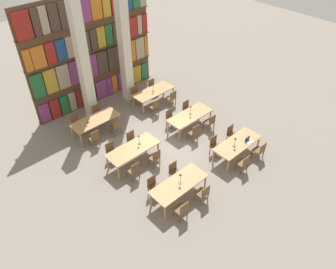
{
  "coord_description": "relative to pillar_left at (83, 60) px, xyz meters",
  "views": [
    {
      "loc": [
        -7.44,
        -8.33,
        9.63
      ],
      "look_at": [
        0.0,
        -0.27,
        0.68
      ],
      "focal_mm": 35.0,
      "sensor_mm": 36.0,
      "label": 1
    }
  ],
  "objects": [
    {
      "name": "pillar_left",
      "position": [
        0.0,
        0.0,
        0.0
      ],
      "size": [
        0.46,
        0.46,
        6.0
      ],
      "color": "silver",
      "rests_on": "ground_plane"
    },
    {
      "name": "chair_0",
      "position": [
        -1.11,
        -7.5,
        -2.54
      ],
      "size": [
        0.42,
        0.4,
        0.86
      ],
      "color": "brown",
      "rests_on": "ground_plane"
    },
    {
      "name": "ground_plane",
      "position": [
        1.15,
        -4.09,
        -3.0
      ],
      "size": [
        40.0,
        40.0,
        0.0
      ],
      "primitive_type": "plane",
      "color": "gray"
    },
    {
      "name": "chair_2",
      "position": [
        -0.02,
        -7.5,
        -2.54
      ],
      "size": [
        0.42,
        0.4,
        0.86
      ],
      "color": "brown",
      "rests_on": "ground_plane"
    },
    {
      "name": "chair_5",
      "position": [
        2.33,
        -6.04,
        -2.54
      ],
      "size": [
        0.42,
        0.4,
        0.86
      ],
      "rotation": [
        0.0,
        0.0,
        3.14
      ],
      "color": "brown",
      "rests_on": "ground_plane"
    },
    {
      "name": "chair_22",
      "position": [
        3.52,
        -2.07,
        -2.54
      ],
      "size": [
        0.42,
        0.4,
        0.86
      ],
      "color": "brown",
      "rests_on": "ground_plane"
    },
    {
      "name": "reading_table_3",
      "position": [
        2.81,
        -4.06,
        -2.32
      ],
      "size": [
        2.23,
        0.92,
        0.76
      ],
      "color": "tan",
      "rests_on": "ground_plane"
    },
    {
      "name": "reading_table_0",
      "position": [
        -0.53,
        -6.76,
        -2.32
      ],
      "size": [
        2.23,
        0.92,
        0.76
      ],
      "color": "tan",
      "rests_on": "ground_plane"
    },
    {
      "name": "chair_19",
      "position": [
        -0.02,
        -0.63,
        -2.54
      ],
      "size": [
        0.42,
        0.4,
        0.86
      ],
      "rotation": [
        0.0,
        0.0,
        3.14
      ],
      "color": "brown",
      "rests_on": "ground_plane"
    },
    {
      "name": "desk_lamp_4",
      "position": [
        -0.98,
        -1.37,
        -1.9
      ],
      "size": [
        0.14,
        0.14,
        0.5
      ],
      "color": "brown",
      "rests_on": "reading_table_4"
    },
    {
      "name": "reading_table_5",
      "position": [
        2.94,
        -1.33,
        -2.32
      ],
      "size": [
        2.23,
        0.92,
        0.76
      ],
      "color": "tan",
      "rests_on": "ground_plane"
    },
    {
      "name": "chair_16",
      "position": [
        -1.2,
        -2.12,
        -2.54
      ],
      "size": [
        0.42,
        0.4,
        0.86
      ],
      "color": "brown",
      "rests_on": "ground_plane"
    },
    {
      "name": "chair_9",
      "position": [
        -1.14,
        -3.37,
        -2.54
      ],
      "size": [
        0.42,
        0.4,
        0.86
      ],
      "rotation": [
        0.0,
        0.0,
        3.14
      ],
      "color": "brown",
      "rests_on": "ground_plane"
    },
    {
      "name": "chair_1",
      "position": [
        -1.11,
        -6.01,
        -2.54
      ],
      "size": [
        0.42,
        0.4,
        0.86
      ],
      "rotation": [
        0.0,
        0.0,
        3.14
      ],
      "color": "brown",
      "rests_on": "ground_plane"
    },
    {
      "name": "chair_18",
      "position": [
        -0.02,
        -2.12,
        -2.54
      ],
      "size": [
        0.42,
        0.4,
        0.86
      ],
      "color": "brown",
      "rests_on": "ground_plane"
    },
    {
      "name": "reading_table_4",
      "position": [
        -0.62,
        -1.38,
        -2.32
      ],
      "size": [
        2.23,
        0.92,
        0.76
      ],
      "color": "tan",
      "rests_on": "ground_plane"
    },
    {
      "name": "chair_13",
      "position": [
        2.29,
        -3.32,
        -2.54
      ],
      "size": [
        0.42,
        0.4,
        0.86
      ],
      "rotation": [
        0.0,
        0.0,
        3.14
      ],
      "color": "brown",
      "rests_on": "ground_plane"
    },
    {
      "name": "pillar_center",
      "position": [
        2.3,
        0.0,
        0.0
      ],
      "size": [
        0.46,
        0.46,
        6.0
      ],
      "color": "silver",
      "rests_on": "ground_plane"
    },
    {
      "name": "chair_7",
      "position": [
        3.46,
        -6.04,
        -2.54
      ],
      "size": [
        0.42,
        0.4,
        0.86
      ],
      "rotation": [
        0.0,
        0.0,
        3.14
      ],
      "color": "brown",
      "rests_on": "ground_plane"
    },
    {
      "name": "laptop",
      "position": [
        3.24,
        -7.05,
        -2.2
      ],
      "size": [
        0.32,
        0.22,
        0.21
      ],
      "color": "silver",
      "rests_on": "reading_table_1"
    },
    {
      "name": "desk_lamp_3",
      "position": [
        2.85,
        -4.04,
        -1.92
      ],
      "size": [
        0.14,
        0.14,
        0.48
      ],
      "color": "brown",
      "rests_on": "reading_table_3"
    },
    {
      "name": "chair_12",
      "position": [
        2.29,
        -4.81,
        -2.54
      ],
      "size": [
        0.42,
        0.4,
        0.86
      ],
      "color": "brown",
      "rests_on": "ground_plane"
    },
    {
      "name": "chair_4",
      "position": [
        2.33,
        -7.53,
        -2.54
      ],
      "size": [
        0.42,
        0.4,
        0.86
      ],
      "color": "brown",
      "rests_on": "ground_plane"
    },
    {
      "name": "desk_lamp_0",
      "position": [
        -0.48,
        -6.77,
        -1.92
      ],
      "size": [
        0.14,
        0.14,
        0.48
      ],
      "color": "brown",
      "rests_on": "reading_table_0"
    },
    {
      "name": "chair_21",
      "position": [
        2.35,
        -0.58,
        -2.54
      ],
      "size": [
        0.42,
        0.4,
        0.86
      ],
      "rotation": [
        0.0,
        0.0,
        3.14
      ],
      "color": "brown",
      "rests_on": "ground_plane"
    },
    {
      "name": "desk_lamp_5",
      "position": [
        2.89,
        -1.36,
        -1.94
      ],
      "size": [
        0.14,
        0.14,
        0.45
      ],
      "color": "brown",
      "rests_on": "reading_table_5"
    },
    {
      "name": "reading_table_1",
      "position": [
        2.85,
        -6.79,
        -2.32
      ],
      "size": [
        2.23,
        0.92,
        0.76
      ],
      "color": "tan",
      "rests_on": "ground_plane"
    },
    {
      "name": "desk_lamp_2",
      "position": [
        -0.2,
        -4.07,
        -1.92
      ],
      "size": [
        0.14,
        0.14,
        0.47
      ],
      "color": "brown",
      "rests_on": "reading_table_2"
    },
    {
      "name": "chair_6",
      "position": [
        3.46,
        -7.53,
        -2.54
      ],
      "size": [
        0.42,
        0.4,
        0.86
      ],
      "color": "brown",
      "rests_on": "ground_plane"
    },
    {
      "name": "chair_10",
      "position": [
        -0.05,
        -4.86,
        -2.54
      ],
      "size": [
        0.42,
        0.4,
        0.86
      ],
      "color": "brown",
      "rests_on": "ground_plane"
    },
    {
      "name": "desk_lamp_1",
      "position": [
        2.56,
        -6.84,
        -1.93
      ],
      "size": [
        0.14,
        0.14,
        0.46
      ],
      "color": "brown",
      "rests_on": "reading_table_1"
    },
    {
      "name": "chair_3",
      "position": [
        -0.02,
        -6.01,
        -2.54
      ],
      "size": [
        0.42,
        0.4,
        0.86
      ],
      "rotation": [
        0.0,
        0.0,
        3.14
      ],
      "color": "brown",
      "rests_on": "ground_plane"
    },
    {
      "name": "bookshelf_bank",
      "position": [
        1.15,
        1.05,
        -0.31
      ],
      "size": [
        6.88,
        0.35,
        5.5
      ],
      "color": "brown",
      "rests_on": "ground_plane"
    },
    {
      "name": "chair_15",
      "position": [
        3.41,
        -3.32,
        -2.54
      ],
      "size": [
        0.42,
        0.4,
        0.86
      ],
      "rotation": [
        0.0,
        0.0,
        3.14
      ],
      "color": "brown",
      "rests_on": "ground_plane"
    },
    {
      "name": "chair_8",
      "position": [
        -1.14,
        -4.86,
        -2.54
      ],
      "size": [
        0.42,
        0.4,
        0.86
      ],
      "color": "brown",
      "rests_on": "ground_plane"
    },
    {
      "name": "chair_14",
      "position": [
        3.41,
        -4.81,
        -2.54
      ],
      "size": [
        0.42,
        0.4,
        0.86
      ],
      "color": "brown",
      "rests_on": "ground_plane"
    },
    {
      "name": "reading_table_2",
      "position": [
        -0.58,
        -4.11,
        -2.32
      ],
      "size": [
        2.23,
        0.92,
        0.76
      ],
      "color": "tan",
      "rests_on": "ground_plane"
    },
    {
      "name": "chair_11",
      "position": [
        -0.05,
        -3.37,
        -2.54
      ],
      "size": [
        0.42,
        0.4,
        0.86
      ],
      "rotation": [
        0.0,
        0.0,
        3.14
      ],
      "color": "brown",
      "rests_on": "ground_plane"
    },
    {
      "name": "chair_17",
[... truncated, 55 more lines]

